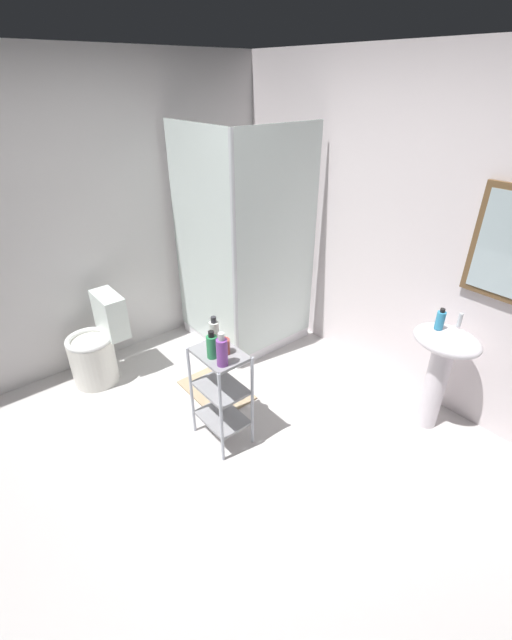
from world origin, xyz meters
The scene contains 14 objects.
ground_plane centered at (0.00, 0.00, -0.01)m, with size 4.20×4.20×0.02m, color silver.
wall_back centered at (0.01, 1.85, 1.25)m, with size 4.20×0.14×2.50m.
wall_left centered at (-1.85, 0.00, 1.25)m, with size 0.10×4.20×2.50m, color white.
shower_stall centered at (-1.18, 1.18, 0.46)m, with size 0.92×0.92×2.00m.
pedestal_sink centered at (0.62, 1.52, 0.58)m, with size 0.46×0.37×0.81m.
sink_faucet centered at (0.62, 1.64, 0.86)m, with size 0.03×0.03×0.10m, color silver.
toilet centered at (-1.48, -0.15, 0.31)m, with size 0.37×0.49×0.76m.
storage_cart centered at (-0.25, 0.25, 0.44)m, with size 0.38×0.28×0.74m.
hand_soap_bottle centered at (0.55, 1.51, 0.88)m, with size 0.06×0.06×0.15m.
body_wash_bottle_green centered at (-0.23, 0.19, 0.82)m, with size 0.07×0.07×0.19m.
conditioner_bottle_purple centered at (-0.13, 0.19, 0.84)m, with size 0.07×0.07×0.23m.
lotion_bottle_white centered at (-0.36, 0.29, 0.83)m, with size 0.07×0.07×0.20m.
rinse_cup centered at (-0.22, 0.28, 0.79)m, with size 0.07×0.07×0.10m, color #B24742.
bath_mat centered at (-0.70, 0.50, 0.01)m, with size 0.60×0.40×0.02m, color tan.
Camera 1 is at (1.65, -1.01, 2.30)m, focal length 23.75 mm.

